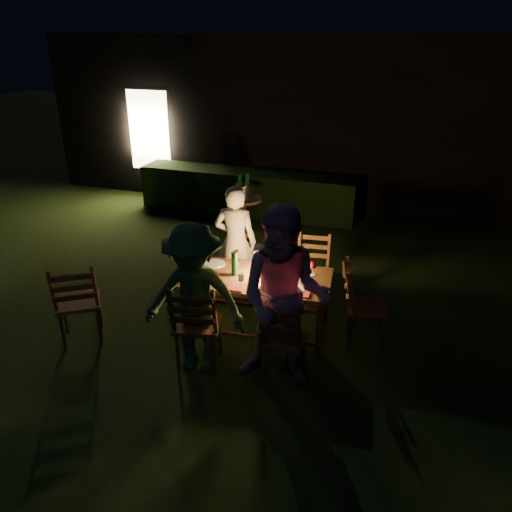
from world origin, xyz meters
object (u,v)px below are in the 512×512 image
(chair_spare, at_px, (80,315))
(person_opp_right, at_px, (284,299))
(chair_near_left, at_px, (199,338))
(chair_near_right, at_px, (283,352))
(dining_table, at_px, (256,282))
(person_house_side, at_px, (235,242))
(lantern, at_px, (261,263))
(bottle_table, at_px, (235,264))
(chair_far_right, at_px, (311,284))
(ice_bucket, at_px, (244,191))
(bottle_bucket_a, at_px, (240,189))
(side_table, at_px, (244,203))
(chair_end, at_px, (364,319))
(person_opp_left, at_px, (194,300))
(bottle_bucket_b, at_px, (247,188))
(chair_far_left, at_px, (235,277))

(chair_spare, height_order, person_opp_right, person_opp_right)
(chair_near_left, distance_m, chair_near_right, 0.90)
(dining_table, bearing_deg, person_house_side, 118.76)
(chair_spare, bearing_deg, lantern, -9.01)
(dining_table, height_order, chair_near_right, chair_near_right)
(lantern, distance_m, bottle_table, 0.30)
(chair_near_right, distance_m, bottle_table, 1.18)
(chair_far_right, xyz_separation_m, ice_bucket, (-1.50, 1.63, 0.61))
(person_house_side, distance_m, bottle_bucket_a, 1.76)
(dining_table, bearing_deg, side_table, 106.47)
(bottle_table, bearing_deg, chair_end, 6.39)
(dining_table, distance_m, person_house_side, 0.94)
(chair_far_right, bearing_deg, person_house_side, -2.84)
(chair_near_right, bearing_deg, chair_near_left, -173.98)
(dining_table, distance_m, lantern, 0.24)
(side_table, xyz_separation_m, bottle_bucket_a, (-0.05, -0.04, 0.25))
(dining_table, bearing_deg, person_opp_right, -61.24)
(person_opp_left, bearing_deg, chair_near_left, 87.11)
(chair_near_right, distance_m, bottle_bucket_b, 3.62)
(lantern, relative_size, bottle_bucket_a, 1.09)
(bottle_table, bearing_deg, lantern, 15.91)
(person_opp_right, bearing_deg, chair_far_left, 119.49)
(ice_bucket, bearing_deg, chair_end, -45.77)
(dining_table, relative_size, chair_spare, 1.68)
(chair_near_left, xyz_separation_m, chair_spare, (-1.45, -0.01, 0.00))
(ice_bucket, bearing_deg, chair_near_right, -63.65)
(chair_near_right, xyz_separation_m, person_opp_left, (-0.89, -0.15, 0.53))
(chair_near_right, height_order, chair_end, chair_end)
(chair_near_right, bearing_deg, person_opp_right, -82.10)
(chair_near_left, xyz_separation_m, chair_near_right, (0.89, 0.10, -0.05))
(ice_bucket, xyz_separation_m, bottle_bucket_b, (0.05, 0.04, 0.05))
(chair_near_left, bearing_deg, lantern, 52.35)
(chair_spare, xyz_separation_m, person_opp_right, (2.35, 0.06, 0.60))
(chair_far_right, distance_m, person_opp_right, 1.72)
(chair_near_right, relative_size, ice_bucket, 2.99)
(chair_far_right, xyz_separation_m, person_opp_left, (-0.82, -1.69, 0.52))
(person_house_side, bearing_deg, bottle_bucket_a, -78.05)
(dining_table, relative_size, bottle_bucket_b, 5.51)
(chair_far_right, bearing_deg, chair_far_left, 0.12)
(chair_near_left, distance_m, chair_end, 1.85)
(chair_end, height_order, person_opp_left, person_opp_left)
(dining_table, xyz_separation_m, person_house_side, (-0.54, 0.76, 0.12))
(bottle_table, relative_size, bottle_bucket_b, 0.88)
(lantern, bearing_deg, side_table, 114.27)
(side_table, distance_m, bottle_bucket_a, 0.26)
(chair_spare, bearing_deg, bottle_bucket_b, 41.70)
(bottle_bucket_b, bearing_deg, side_table, -141.34)
(side_table, bearing_deg, person_opp_left, -78.36)
(person_opp_left, bearing_deg, person_house_side, 90.00)
(person_house_side, height_order, person_opp_right, person_opp_right)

